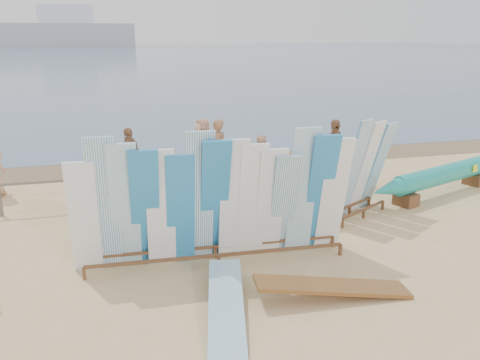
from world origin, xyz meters
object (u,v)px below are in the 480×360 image
object	(u,v)px
beachgoer_8	(260,161)
flat_board_a	(226,314)
outrigger_canoe	(444,176)
beach_chair_right	(205,182)
beach_chair_left	(181,184)
vendor_table	(315,211)
flat_board_c	(332,297)
beachgoer_5	(203,146)
side_surfboard_rack	(360,172)
main_surfboard_rack	(217,204)
stroller	(251,171)
beachgoer_10	(334,148)
beachgoer_2	(113,170)
beachgoer_7	(219,150)
beachgoer_4	(130,155)

from	to	relation	value
beachgoer_8	flat_board_a	bearing A→B (deg)	63.11
outrigger_canoe	flat_board_a	world-z (taller)	outrigger_canoe
flat_board_a	beach_chair_right	xyz separation A→B (m)	(0.98, 6.68, 0.25)
beach_chair_left	vendor_table	bearing A→B (deg)	-59.99
flat_board_c	beachgoer_5	xyz separation A→B (m)	(-0.57, 8.67, 0.88)
side_surfboard_rack	flat_board_a	world-z (taller)	side_surfboard_rack
main_surfboard_rack	beachgoer_5	size ratio (longest dim) A/B	3.04
stroller	vendor_table	bearing A→B (deg)	-96.77
beach_chair_right	beachgoer_10	xyz separation A→B (m)	(4.22, 0.51, 0.65)
beachgoer_2	stroller	bearing A→B (deg)	152.41
outrigger_canoe	beachgoer_2	xyz separation A→B (m)	(-8.91, 2.00, 0.25)
outrigger_canoe	side_surfboard_rack	bearing A→B (deg)	176.75
outrigger_canoe	beachgoer_7	distance (m)	6.51
side_surfboard_rack	beachgoer_4	xyz separation A→B (m)	(-5.20, 4.65, -0.29)
stroller	beachgoer_5	size ratio (longest dim) A/B	0.54
beachgoer_7	beachgoer_2	bearing A→B (deg)	79.47
vendor_table	beachgoer_4	distance (m)	6.34
beach_chair_left	main_surfboard_rack	bearing A→B (deg)	-99.21
beachgoer_4	beachgoer_2	size ratio (longest dim) A/B	1.05
vendor_table	stroller	distance (m)	3.78
beachgoer_2	beachgoer_5	bearing A→B (deg)	-178.21
beachgoer_5	flat_board_a	bearing A→B (deg)	-5.14
main_surfboard_rack	beach_chair_right	size ratio (longest dim) A/B	6.22
side_surfboard_rack	flat_board_c	bearing A→B (deg)	-152.79
flat_board_c	beachgoer_2	bearing A→B (deg)	33.95
side_surfboard_rack	vendor_table	world-z (taller)	side_surfboard_rack
beachgoer_8	outrigger_canoe	bearing A→B (deg)	150.33
vendor_table	beachgoer_8	xyz separation A→B (m)	(-0.32, 3.39, 0.43)
beach_chair_left	beachgoer_4	world-z (taller)	beachgoer_4
beachgoer_10	side_surfboard_rack	bearing A→B (deg)	-14.18
side_surfboard_rack	beachgoer_5	bearing A→B (deg)	89.48
vendor_table	beachgoer_2	world-z (taller)	beachgoer_2
beach_chair_left	beachgoer_8	bearing A→B (deg)	-6.54
outrigger_canoe	vendor_table	distance (m)	4.58
main_surfboard_rack	stroller	distance (m)	5.67
vendor_table	beach_chair_left	size ratio (longest dim) A/B	1.11
beachgoer_8	beachgoer_10	world-z (taller)	beachgoer_10
flat_board_a	beachgoer_2	size ratio (longest dim) A/B	1.71
beachgoer_2	beachgoer_10	distance (m)	6.79
flat_board_a	beachgoer_5	size ratio (longest dim) A/B	1.53
beach_chair_right	beachgoer_8	size ratio (longest dim) A/B	0.56
beach_chair_left	beachgoer_5	size ratio (longest dim) A/B	0.51
vendor_table	beachgoer_4	world-z (taller)	beachgoer_4
side_surfboard_rack	beachgoer_2	size ratio (longest dim) A/B	1.57
beach_chair_left	beach_chair_right	world-z (taller)	beach_chair_left
beach_chair_left	side_surfboard_rack	bearing A→B (deg)	-46.83
vendor_table	side_surfboard_rack	bearing A→B (deg)	32.26
beach_chair_right	beachgoer_7	distance (m)	1.41
beach_chair_right	beachgoer_2	distance (m)	2.60
stroller	beachgoer_10	world-z (taller)	beachgoer_10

